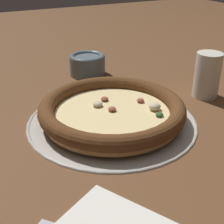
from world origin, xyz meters
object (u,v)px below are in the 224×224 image
Objects in this scene: pizza_tray at (112,120)px; pizza at (112,110)px; drinking_cup at (207,75)px; bowl_near at (87,64)px.

pizza is at bearing 81.62° from pizza_tray.
drinking_cup reaches higher than pizza_tray.
drinking_cup is (0.28, 0.20, 0.02)m from bowl_near.
pizza_tray is 0.27m from drinking_cup.
drinking_cup is at bearing 92.54° from pizza.
drinking_cup reaches higher than pizza.
pizza is 0.27m from drinking_cup.
bowl_near is at bearing -144.26° from drinking_cup.
drinking_cup reaches higher than bowl_near.
pizza_tray is at bearing -87.47° from drinking_cup.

